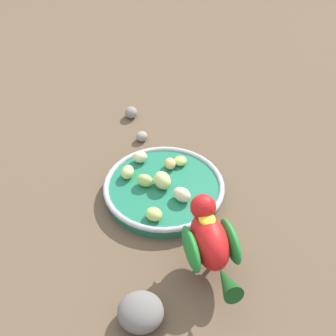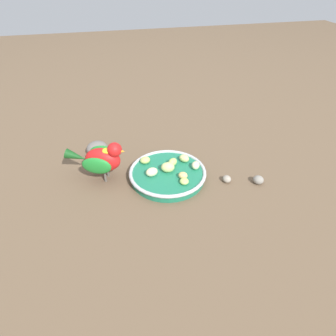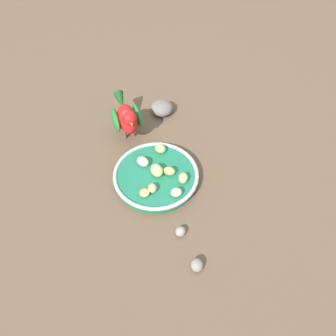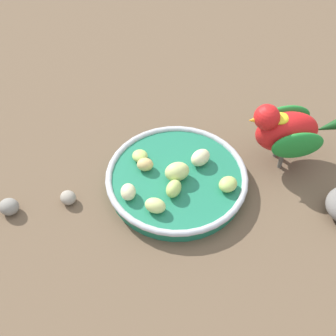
{
  "view_description": "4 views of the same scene",
  "coord_description": "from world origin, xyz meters",
  "px_view_note": "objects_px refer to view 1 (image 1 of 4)",
  "views": [
    {
      "loc": [
        0.49,
        -0.37,
        0.62
      ],
      "look_at": [
        -0.02,
        -0.0,
        0.06
      ],
      "focal_mm": 51.04,
      "sensor_mm": 36.0,
      "label": 1
    },
    {
      "loc": [
        0.13,
        0.64,
        0.53
      ],
      "look_at": [
        -0.02,
        0.02,
        0.06
      ],
      "focal_mm": 31.71,
      "sensor_mm": 36.0,
      "label": 2
    },
    {
      "loc": [
        -0.45,
        0.3,
        0.69
      ],
      "look_at": [
        -0.04,
        -0.04,
        0.04
      ],
      "focal_mm": 35.69,
      "sensor_mm": 36.0,
      "label": 3
    },
    {
      "loc": [
        -0.29,
        -0.43,
        0.6
      ],
      "look_at": [
        -0.04,
        -0.01,
        0.05
      ],
      "focal_mm": 53.04,
      "sensor_mm": 36.0,
      "label": 4
    }
  ],
  "objects_px": {
    "apple_piece_0": "(170,164)",
    "apple_piece_3": "(182,195)",
    "apple_piece_6": "(140,157)",
    "apple_piece_4": "(180,161)",
    "apple_piece_5": "(154,214)",
    "pebble_1": "(142,136)",
    "apple_piece_1": "(162,180)",
    "parrot": "(210,241)",
    "apple_piece_2": "(127,172)",
    "apple_piece_7": "(145,180)",
    "feeding_bowl": "(164,189)",
    "pebble_0": "(131,112)",
    "rock_large": "(141,312)"
  },
  "relations": [
    {
      "from": "pebble_0",
      "to": "pebble_1",
      "type": "xyz_separation_m",
      "value": [
        0.08,
        -0.03,
        -0.0
      ]
    },
    {
      "from": "apple_piece_7",
      "to": "parrot",
      "type": "height_order",
      "value": "parrot"
    },
    {
      "from": "apple_piece_1",
      "to": "apple_piece_5",
      "type": "bearing_deg",
      "value": -45.32
    },
    {
      "from": "parrot",
      "to": "apple_piece_2",
      "type": "bearing_deg",
      "value": 21.29
    },
    {
      "from": "apple_piece_7",
      "to": "parrot",
      "type": "distance_m",
      "value": 0.2
    },
    {
      "from": "apple_piece_6",
      "to": "apple_piece_7",
      "type": "relative_size",
      "value": 0.92
    },
    {
      "from": "apple_piece_7",
      "to": "rock_large",
      "type": "distance_m",
      "value": 0.26
    },
    {
      "from": "apple_piece_1",
      "to": "pebble_0",
      "type": "relative_size",
      "value": 1.28
    },
    {
      "from": "apple_piece_2",
      "to": "pebble_0",
      "type": "relative_size",
      "value": 1.04
    },
    {
      "from": "apple_piece_4",
      "to": "pebble_1",
      "type": "relative_size",
      "value": 1.0
    },
    {
      "from": "apple_piece_0",
      "to": "pebble_1",
      "type": "bearing_deg",
      "value": 172.45
    },
    {
      "from": "feeding_bowl",
      "to": "parrot",
      "type": "height_order",
      "value": "parrot"
    },
    {
      "from": "rock_large",
      "to": "apple_piece_5",
      "type": "bearing_deg",
      "value": 139.84
    },
    {
      "from": "apple_piece_6",
      "to": "apple_piece_7",
      "type": "distance_m",
      "value": 0.07
    },
    {
      "from": "apple_piece_4",
      "to": "apple_piece_5",
      "type": "xyz_separation_m",
      "value": [
        0.09,
        -0.12,
        0.0
      ]
    },
    {
      "from": "pebble_0",
      "to": "apple_piece_7",
      "type": "bearing_deg",
      "value": -26.01
    },
    {
      "from": "apple_piece_6",
      "to": "rock_large",
      "type": "height_order",
      "value": "apple_piece_6"
    },
    {
      "from": "apple_piece_1",
      "to": "apple_piece_0",
      "type": "bearing_deg",
      "value": 129.29
    },
    {
      "from": "apple_piece_0",
      "to": "apple_piece_5",
      "type": "height_order",
      "value": "same"
    },
    {
      "from": "apple_piece_4",
      "to": "apple_piece_7",
      "type": "xyz_separation_m",
      "value": [
        0.01,
        -0.09,
        0.0
      ]
    },
    {
      "from": "apple_piece_1",
      "to": "apple_piece_6",
      "type": "xyz_separation_m",
      "value": [
        -0.08,
        0.0,
        -0.0
      ]
    },
    {
      "from": "apple_piece_1",
      "to": "apple_piece_2",
      "type": "height_order",
      "value": "apple_piece_1"
    },
    {
      "from": "apple_piece_4",
      "to": "rock_large",
      "type": "height_order",
      "value": "rock_large"
    },
    {
      "from": "apple_piece_4",
      "to": "apple_piece_6",
      "type": "distance_m",
      "value": 0.08
    },
    {
      "from": "apple_piece_0",
      "to": "apple_piece_5",
      "type": "relative_size",
      "value": 0.85
    },
    {
      "from": "apple_piece_2",
      "to": "pebble_0",
      "type": "bearing_deg",
      "value": 146.5
    },
    {
      "from": "apple_piece_0",
      "to": "apple_piece_3",
      "type": "distance_m",
      "value": 0.09
    },
    {
      "from": "apple_piece_3",
      "to": "rock_large",
      "type": "distance_m",
      "value": 0.23
    },
    {
      "from": "apple_piece_0",
      "to": "apple_piece_1",
      "type": "bearing_deg",
      "value": -50.71
    },
    {
      "from": "parrot",
      "to": "pebble_1",
      "type": "xyz_separation_m",
      "value": [
        -0.34,
        0.09,
        -0.06
      ]
    },
    {
      "from": "apple_piece_6",
      "to": "parrot",
      "type": "xyz_separation_m",
      "value": [
        0.26,
        -0.04,
        0.04
      ]
    },
    {
      "from": "parrot",
      "to": "apple_piece_0",
      "type": "bearing_deg",
      "value": 1.03
    },
    {
      "from": "pebble_0",
      "to": "pebble_1",
      "type": "relative_size",
      "value": 1.18
    },
    {
      "from": "apple_piece_1",
      "to": "parrot",
      "type": "xyz_separation_m",
      "value": [
        0.18,
        -0.04,
        0.03
      ]
    },
    {
      "from": "rock_large",
      "to": "pebble_0",
      "type": "relative_size",
      "value": 2.24
    },
    {
      "from": "apple_piece_3",
      "to": "apple_piece_6",
      "type": "bearing_deg",
      "value": -178.21
    },
    {
      "from": "apple_piece_1",
      "to": "pebble_0",
      "type": "bearing_deg",
      "value": 160.9
    },
    {
      "from": "apple_piece_6",
      "to": "pebble_1",
      "type": "bearing_deg",
      "value": 145.6
    },
    {
      "from": "apple_piece_0",
      "to": "apple_piece_2",
      "type": "height_order",
      "value": "apple_piece_2"
    },
    {
      "from": "apple_piece_0",
      "to": "pebble_0",
      "type": "distance_m",
      "value": 0.21
    },
    {
      "from": "apple_piece_3",
      "to": "rock_large",
      "type": "xyz_separation_m",
      "value": [
        0.14,
        -0.18,
        -0.01
      ]
    },
    {
      "from": "apple_piece_2",
      "to": "apple_piece_3",
      "type": "xyz_separation_m",
      "value": [
        0.11,
        0.05,
        0.0
      ]
    },
    {
      "from": "apple_piece_1",
      "to": "apple_piece_3",
      "type": "height_order",
      "value": "apple_piece_1"
    },
    {
      "from": "apple_piece_4",
      "to": "parrot",
      "type": "height_order",
      "value": "parrot"
    },
    {
      "from": "rock_large",
      "to": "apple_piece_1",
      "type": "bearing_deg",
      "value": 138.26
    },
    {
      "from": "apple_piece_2",
      "to": "apple_piece_7",
      "type": "relative_size",
      "value": 1.04
    },
    {
      "from": "apple_piece_2",
      "to": "rock_large",
      "type": "xyz_separation_m",
      "value": [
        0.25,
        -0.13,
        -0.01
      ]
    },
    {
      "from": "apple_piece_6",
      "to": "rock_large",
      "type": "relative_size",
      "value": 0.41
    },
    {
      "from": "feeding_bowl",
      "to": "apple_piece_0",
      "type": "xyz_separation_m",
      "value": [
        -0.03,
        0.04,
        0.02
      ]
    },
    {
      "from": "apple_piece_6",
      "to": "pebble_1",
      "type": "relative_size",
      "value": 1.09
    }
  ]
}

